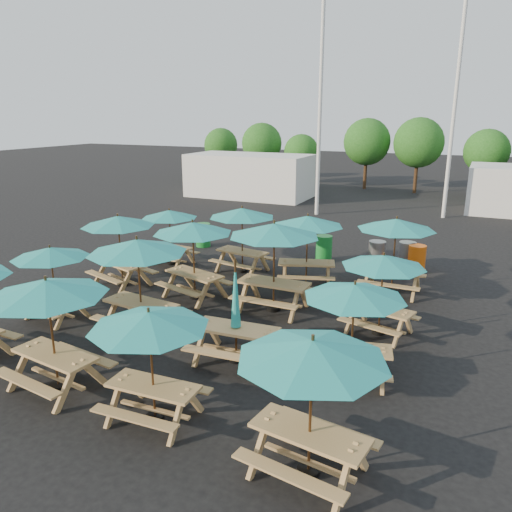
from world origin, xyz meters
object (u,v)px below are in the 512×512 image
at_px(picnic_unit_14, 383,265).
at_px(waste_bin_0, 203,235).
at_px(picnic_unit_7, 242,216).
at_px(picnic_unit_13, 354,296).
at_px(picnic_unit_8, 149,325).
at_px(picnic_unit_11, 308,224).
at_px(picnic_unit_10, 274,234).
at_px(picnic_unit_15, 396,228).
at_px(waste_bin_2, 377,254).
at_px(waste_bin_4, 417,259).
at_px(picnic_unit_2, 118,224).
at_px(picnic_unit_4, 47,294).
at_px(picnic_unit_12, 312,357).
at_px(waste_bin_1, 324,248).
at_px(waste_bin_3, 407,255).
at_px(picnic_unit_3, 169,217).
at_px(picnic_unit_9, 236,320).
at_px(picnic_unit_1, 51,256).
at_px(picnic_unit_5, 137,251).
at_px(picnic_unit_6, 193,231).

distance_m(picnic_unit_14, waste_bin_0, 10.31).
distance_m(picnic_unit_7, picnic_unit_13, 7.82).
relative_size(picnic_unit_8, picnic_unit_11, 0.77).
bearing_deg(picnic_unit_10, waste_bin_0, 136.39).
bearing_deg(picnic_unit_15, picnic_unit_11, -171.12).
height_order(picnic_unit_13, waste_bin_2, picnic_unit_13).
bearing_deg(waste_bin_4, picnic_unit_2, -147.48).
xyz_separation_m(picnic_unit_4, picnic_unit_12, (5.51, -0.28, -0.04)).
bearing_deg(waste_bin_1, waste_bin_3, 6.13).
distance_m(picnic_unit_14, waste_bin_3, 6.20).
relative_size(picnic_unit_3, picnic_unit_9, 0.94).
bearing_deg(picnic_unit_15, picnic_unit_2, -159.15).
bearing_deg(picnic_unit_10, picnic_unit_9, -82.17).
distance_m(picnic_unit_9, waste_bin_2, 8.66).
distance_m(picnic_unit_3, picnic_unit_11, 5.32).
distance_m(picnic_unit_1, waste_bin_1, 9.88).
bearing_deg(waste_bin_0, picnic_unit_12, -53.01).
height_order(picnic_unit_1, waste_bin_3, picnic_unit_1).
distance_m(picnic_unit_12, waste_bin_2, 11.57).
bearing_deg(waste_bin_3, picnic_unit_10, -116.60).
bearing_deg(waste_bin_0, picnic_unit_13, -44.22).
xyz_separation_m(picnic_unit_8, waste_bin_1, (-0.22, 11.20, -1.40)).
xyz_separation_m(picnic_unit_3, picnic_unit_8, (5.25, -8.39, 0.08)).
bearing_deg(picnic_unit_5, waste_bin_2, 68.44).
distance_m(picnic_unit_10, waste_bin_2, 5.95).
height_order(picnic_unit_2, picnic_unit_14, picnic_unit_2).
distance_m(picnic_unit_1, picnic_unit_6, 3.95).
relative_size(picnic_unit_4, picnic_unit_6, 0.91).
distance_m(picnic_unit_4, picnic_unit_9, 3.96).
relative_size(picnic_unit_14, waste_bin_2, 2.58).
bearing_deg(picnic_unit_10, picnic_unit_13, -43.15).
relative_size(picnic_unit_14, waste_bin_0, 2.58).
height_order(picnic_unit_2, picnic_unit_10, picnic_unit_10).
bearing_deg(picnic_unit_11, waste_bin_2, 40.92).
bearing_deg(picnic_unit_12, picnic_unit_14, 98.75).
bearing_deg(picnic_unit_11, picnic_unit_2, -172.93).
distance_m(picnic_unit_15, waste_bin_4, 2.99).
bearing_deg(picnic_unit_2, picnic_unit_1, -70.19).
bearing_deg(picnic_unit_8, waste_bin_0, 113.94).
distance_m(picnic_unit_5, waste_bin_1, 8.66).
relative_size(picnic_unit_11, waste_bin_4, 2.97).
height_order(picnic_unit_12, waste_bin_2, picnic_unit_12).
relative_size(picnic_unit_2, picnic_unit_15, 1.20).
bearing_deg(picnic_unit_10, picnic_unit_11, 87.98).
height_order(picnic_unit_8, picnic_unit_9, picnic_unit_9).
xyz_separation_m(picnic_unit_4, waste_bin_3, (5.26, 11.45, -1.59)).
distance_m(picnic_unit_9, waste_bin_4, 9.00).
xyz_separation_m(picnic_unit_6, picnic_unit_8, (2.62, -5.74, -0.19)).
height_order(picnic_unit_9, waste_bin_1, picnic_unit_9).
distance_m(picnic_unit_9, waste_bin_0, 10.30).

